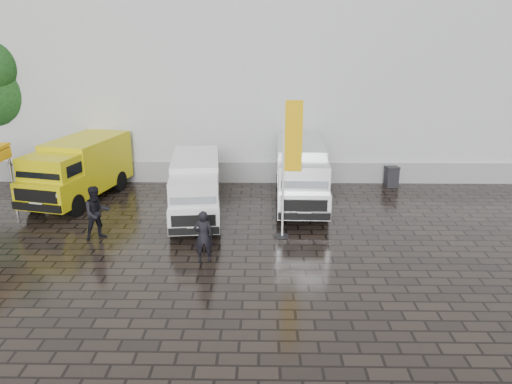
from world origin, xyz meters
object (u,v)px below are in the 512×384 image
wheelie_bin (392,177)px  person_front (203,236)px  van_white (196,190)px  van_yellow (78,171)px  flagpole (289,160)px  person_tent (97,213)px  van_silver (301,176)px

wheelie_bin → person_front: bearing=-141.0°
van_white → person_front: 4.00m
van_yellow → flagpole: (8.86, -3.93, 1.55)m
van_yellow → person_tent: (2.13, -4.18, -0.33)m
van_yellow → flagpole: bearing=-10.5°
van_white → wheelie_bin: van_white is taller
van_silver → wheelie_bin: bearing=31.7°
van_white → person_tent: (-3.22, -2.11, -0.19)m
wheelie_bin → person_tent: person_tent is taller
van_yellow → flagpole: size_ratio=1.11×
van_white → person_front: van_white is taller
van_white → wheelie_bin: size_ratio=5.49×
van_yellow → van_white: size_ratio=1.05×
van_yellow → van_silver: size_ratio=0.96×
van_yellow → van_silver: van_yellow is taller
van_yellow → person_tent: van_yellow is taller
van_yellow → person_front: 8.55m
wheelie_bin → person_tent: 13.55m
flagpole → person_tent: (-6.73, -0.25, -1.88)m
van_silver → van_white: bearing=-157.7°
flagpole → person_tent: size_ratio=2.63×
van_yellow → person_tent: size_ratio=2.91×
van_yellow → person_tent: 4.70m
van_yellow → person_front: bearing=-31.1°
wheelie_bin → person_tent: bearing=-158.7°
wheelie_bin → flagpole: bearing=-137.1°
van_yellow → person_front: (6.09, -5.99, -0.44)m
van_yellow → van_white: 5.73m
van_yellow → wheelie_bin: (14.06, 2.23, -0.81)m
van_yellow → wheelie_bin: 14.26m
van_white → person_front: (0.75, -3.92, -0.30)m
flagpole → van_white: bearing=152.1°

